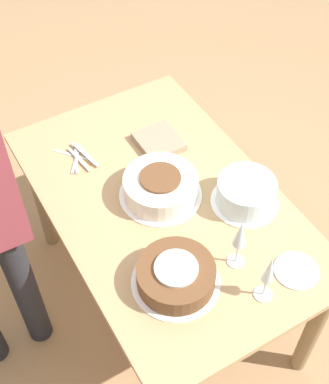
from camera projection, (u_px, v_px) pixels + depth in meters
The scene contains 10 objects.
ground_plane at pixel (164, 296), 2.73m from camera, with size 12.00×12.00×0.00m, color #A87F56.
dining_table at pixel (164, 219), 2.25m from camera, with size 1.39×0.87×0.77m.
cake_center_white at pixel (160, 187), 2.13m from camera, with size 0.34×0.34×0.11m.
cake_front_chocolate at pixel (176, 276), 1.87m from camera, with size 0.32×0.32×0.10m.
cake_back_decorated at pixel (246, 193), 2.10m from camera, with size 0.27×0.27×0.11m.
wine_glass_near at pixel (240, 236), 1.84m from camera, with size 0.07×0.07×0.24m.
wine_glass_far at pixel (269, 272), 1.76m from camera, with size 0.07×0.07×0.23m.
dessert_plate_right at pixel (297, 271), 1.93m from camera, with size 0.17×0.17×0.01m.
fork_pile at pixel (79, 157), 2.30m from camera, with size 0.20×0.13×0.02m.
napkin_stack at pixel (159, 142), 2.35m from camera, with size 0.19×0.18×0.03m.
Camera 1 is at (1.19, -0.69, 2.42)m, focal length 50.00 mm.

